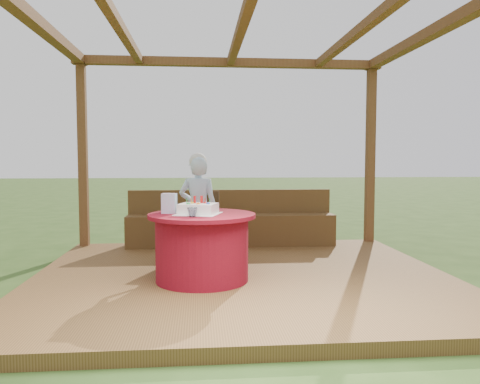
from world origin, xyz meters
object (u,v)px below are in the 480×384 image
(bench, at_px, (231,227))
(table, at_px, (202,247))
(drinking_glass, at_px, (192,212))
(birthday_cake, at_px, (198,209))
(gift_bag, at_px, (169,203))
(elderly_woman, at_px, (198,207))
(chair, at_px, (203,221))

(bench, relative_size, table, 2.73)
(bench, height_order, drinking_glass, bench)
(birthday_cake, distance_m, drinking_glass, 0.23)
(bench, relative_size, birthday_cake, 5.79)
(gift_bag, bearing_deg, elderly_woman, 83.20)
(bench, bearing_deg, elderly_woman, -113.45)
(table, bearing_deg, drinking_glass, -109.60)
(bench, relative_size, chair, 3.58)
(chair, relative_size, drinking_glass, 8.45)
(elderly_woman, distance_m, gift_bag, 0.89)
(bench, distance_m, gift_bag, 2.14)
(chair, bearing_deg, bench, 60.47)
(birthday_cake, distance_m, gift_bag, 0.32)
(elderly_woman, bearing_deg, bench, 66.55)
(birthday_cake, relative_size, gift_bag, 2.50)
(bench, bearing_deg, table, -102.48)
(table, relative_size, chair, 1.31)
(bench, bearing_deg, birthday_cake, -103.25)
(elderly_woman, distance_m, birthday_cake, 0.92)
(bench, height_order, table, bench)
(table, relative_size, birthday_cake, 2.13)
(bench, bearing_deg, chair, -119.53)
(bench, bearing_deg, drinking_glass, -103.35)
(table, relative_size, gift_bag, 5.32)
(chair, xyz_separation_m, drinking_glass, (-0.11, -1.50, 0.29))
(drinking_glass, bearing_deg, table, 70.40)
(birthday_cake, bearing_deg, bench, 76.75)
(bench, xyz_separation_m, elderly_woman, (-0.48, -1.10, 0.40))
(table, height_order, birthday_cake, birthday_cake)
(table, distance_m, birthday_cake, 0.40)
(chair, relative_size, birthday_cake, 1.62)
(birthday_cake, xyz_separation_m, gift_bag, (-0.30, 0.09, 0.05))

